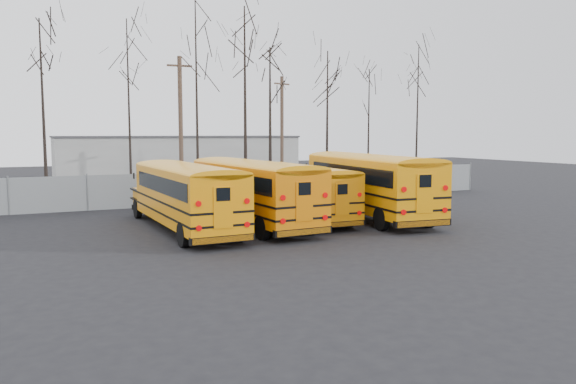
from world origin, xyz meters
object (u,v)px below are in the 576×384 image
utility_pole_right (282,131)px  utility_pole_left (181,126)px  bus_d (367,180)px  bus_a (185,191)px  bus_b (251,187)px  bus_c (300,187)px

utility_pole_right → utility_pole_left: bearing=-177.2°
bus_d → utility_pole_left: size_ratio=1.29×
bus_a → bus_b: size_ratio=0.97×
bus_c → bus_b: bearing=-164.0°
bus_c → utility_pole_right: 17.08m
bus_b → bus_c: bus_b is taller
utility_pole_left → utility_pole_right: 9.88m
bus_b → utility_pole_left: 13.05m
utility_pole_left → bus_d: bearing=-62.5°
utility_pole_right → bus_a: bearing=-145.8°
utility_pole_left → utility_pole_right: utility_pole_left is taller
bus_b → utility_pole_right: bearing=57.6°
bus_b → bus_a: bearing=-179.6°
bus_c → utility_pole_right: utility_pole_right is taller
bus_c → utility_pole_right: bearing=70.9°
bus_b → bus_d: bus_d is taller
bus_a → bus_d: bus_d is taller
bus_c → bus_d: bearing=-13.0°
bus_a → utility_pole_left: utility_pole_left is taller
bus_b → utility_pole_right: 18.94m
bus_a → utility_pole_left: 13.64m
bus_c → bus_d: 3.53m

